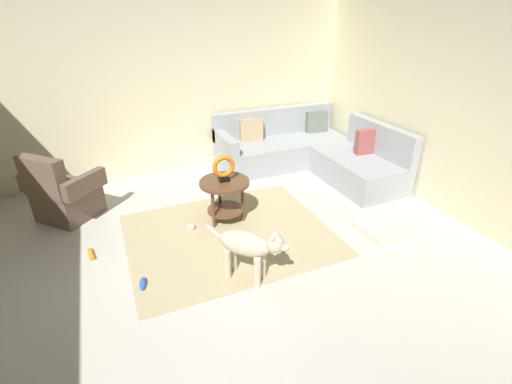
{
  "coord_description": "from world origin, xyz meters",
  "views": [
    {
      "loc": [
        -0.97,
        -2.7,
        2.37
      ],
      "look_at": [
        0.45,
        0.6,
        0.55
      ],
      "focal_mm": 25.38,
      "sensor_mm": 36.0,
      "label": 1
    }
  ],
  "objects_px": {
    "armchair": "(64,195)",
    "dog": "(249,247)",
    "side_table": "(225,190)",
    "torus_sculpture": "(224,168)",
    "dog_bed_mat": "(389,224)",
    "sectional_couch": "(309,153)",
    "dog_toy_ball": "(192,227)",
    "dog_toy_bone": "(143,284)",
    "dog_toy_rope": "(91,254)"
  },
  "relations": [
    {
      "from": "torus_sculpture",
      "to": "dog",
      "type": "distance_m",
      "value": 1.2
    },
    {
      "from": "armchair",
      "to": "dog",
      "type": "xyz_separation_m",
      "value": [
        1.66,
        -2.0,
        0.05
      ]
    },
    {
      "from": "dog_bed_mat",
      "to": "sectional_couch",
      "type": "bearing_deg",
      "value": 89.64
    },
    {
      "from": "dog_toy_ball",
      "to": "dog_toy_bone",
      "type": "bearing_deg",
      "value": -130.53
    },
    {
      "from": "dog",
      "to": "dog_toy_rope",
      "type": "bearing_deg",
      "value": -79.88
    },
    {
      "from": "dog",
      "to": "sectional_couch",
      "type": "bearing_deg",
      "value": -176.89
    },
    {
      "from": "side_table",
      "to": "dog",
      "type": "distance_m",
      "value": 1.15
    },
    {
      "from": "torus_sculpture",
      "to": "dog_toy_rope",
      "type": "xyz_separation_m",
      "value": [
        -1.58,
        -0.14,
        -0.69
      ]
    },
    {
      "from": "armchair",
      "to": "side_table",
      "type": "height_order",
      "value": "armchair"
    },
    {
      "from": "sectional_couch",
      "to": "dog_toy_bone",
      "type": "height_order",
      "value": "sectional_couch"
    },
    {
      "from": "torus_sculpture",
      "to": "dog_toy_bone",
      "type": "distance_m",
      "value": 1.56
    },
    {
      "from": "dog_toy_bone",
      "to": "torus_sculpture",
      "type": "bearing_deg",
      "value": 36.76
    },
    {
      "from": "armchair",
      "to": "dog_toy_bone",
      "type": "xyz_separation_m",
      "value": [
        0.68,
        -1.7,
        -0.29
      ]
    },
    {
      "from": "sectional_couch",
      "to": "dog_toy_rope",
      "type": "xyz_separation_m",
      "value": [
        -3.34,
        -1.12,
        -0.27
      ]
    },
    {
      "from": "armchair",
      "to": "torus_sculpture",
      "type": "height_order",
      "value": "armchair"
    },
    {
      "from": "armchair",
      "to": "torus_sculpture",
      "type": "xyz_separation_m",
      "value": [
        1.81,
        -0.86,
        0.39
      ]
    },
    {
      "from": "dog_toy_ball",
      "to": "dog_toy_rope",
      "type": "xyz_separation_m",
      "value": [
        -1.12,
        -0.09,
        -0.02
      ]
    },
    {
      "from": "sectional_couch",
      "to": "dog_toy_rope",
      "type": "relative_size",
      "value": 11.88
    },
    {
      "from": "dog_toy_ball",
      "to": "dog_toy_bone",
      "type": "height_order",
      "value": "dog_toy_ball"
    },
    {
      "from": "armchair",
      "to": "dog",
      "type": "relative_size",
      "value": 1.55
    },
    {
      "from": "dog",
      "to": "dog_toy_ball",
      "type": "xyz_separation_m",
      "value": [
        -0.3,
        1.09,
        -0.34
      ]
    },
    {
      "from": "dog_bed_mat",
      "to": "dog_toy_rope",
      "type": "relative_size",
      "value": 4.23
    },
    {
      "from": "armchair",
      "to": "dog_toy_rope",
      "type": "relative_size",
      "value": 5.24
    },
    {
      "from": "dog_bed_mat",
      "to": "dog_toy_rope",
      "type": "distance_m",
      "value": 3.43
    },
    {
      "from": "side_table",
      "to": "dog",
      "type": "bearing_deg",
      "value": -97.55
    },
    {
      "from": "armchair",
      "to": "dog_toy_rope",
      "type": "xyz_separation_m",
      "value": [
        0.24,
        -0.99,
        -0.3
      ]
    },
    {
      "from": "dog_toy_ball",
      "to": "dog_toy_bone",
      "type": "distance_m",
      "value": 1.04
    },
    {
      "from": "side_table",
      "to": "dog_bed_mat",
      "type": "distance_m",
      "value": 2.03
    },
    {
      "from": "side_table",
      "to": "torus_sculpture",
      "type": "height_order",
      "value": "torus_sculpture"
    },
    {
      "from": "dog_toy_bone",
      "to": "dog",
      "type": "bearing_deg",
      "value": -16.93
    },
    {
      "from": "torus_sculpture",
      "to": "dog",
      "type": "bearing_deg",
      "value": -97.55
    },
    {
      "from": "dog_toy_ball",
      "to": "dog_toy_rope",
      "type": "bearing_deg",
      "value": -175.66
    },
    {
      "from": "side_table",
      "to": "dog_toy_rope",
      "type": "relative_size",
      "value": 3.17
    },
    {
      "from": "armchair",
      "to": "dog_toy_bone",
      "type": "distance_m",
      "value": 1.85
    },
    {
      "from": "side_table",
      "to": "armchair",
      "type": "bearing_deg",
      "value": 154.73
    },
    {
      "from": "armchair",
      "to": "dog_toy_bone",
      "type": "bearing_deg",
      "value": -22.35
    },
    {
      "from": "sectional_couch",
      "to": "dog_toy_ball",
      "type": "distance_m",
      "value": 2.46
    },
    {
      "from": "dog_toy_bone",
      "to": "side_table",
      "type": "bearing_deg",
      "value": 36.76
    },
    {
      "from": "side_table",
      "to": "dog",
      "type": "xyz_separation_m",
      "value": [
        -0.15,
        -1.14,
        -0.04
      ]
    },
    {
      "from": "armchair",
      "to": "dog_toy_ball",
      "type": "height_order",
      "value": "armchair"
    },
    {
      "from": "armchair",
      "to": "side_table",
      "type": "bearing_deg",
      "value": 20.43
    },
    {
      "from": "side_table",
      "to": "torus_sculpture",
      "type": "bearing_deg",
      "value": -97.13
    },
    {
      "from": "sectional_couch",
      "to": "dog_toy_bone",
      "type": "distance_m",
      "value": 3.43
    },
    {
      "from": "side_table",
      "to": "dog_toy_rope",
      "type": "distance_m",
      "value": 1.63
    },
    {
      "from": "dog_toy_ball",
      "to": "armchair",
      "type": "bearing_deg",
      "value": 146.27
    },
    {
      "from": "sectional_couch",
      "to": "side_table",
      "type": "xyz_separation_m",
      "value": [
        -1.77,
        -0.98,
        0.12
      ]
    },
    {
      "from": "dog_toy_rope",
      "to": "torus_sculpture",
      "type": "bearing_deg",
      "value": 5.0
    },
    {
      "from": "sectional_couch",
      "to": "torus_sculpture",
      "type": "xyz_separation_m",
      "value": [
        -1.77,
        -0.98,
        0.42
      ]
    },
    {
      "from": "sectional_couch",
      "to": "armchair",
      "type": "bearing_deg",
      "value": -178.02
    },
    {
      "from": "armchair",
      "to": "dog",
      "type": "height_order",
      "value": "armchair"
    }
  ]
}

